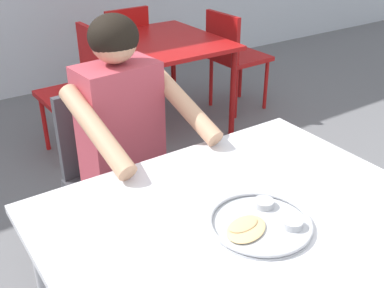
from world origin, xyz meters
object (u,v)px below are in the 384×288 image
at_px(chair_foreground, 111,165).
at_px(table_background_red, 160,50).
at_px(table_foreground, 241,230).
at_px(chair_red_far, 123,50).
at_px(chair_red_left, 81,83).
at_px(chair_red_right, 233,53).
at_px(diner_foreground, 132,137).
at_px(thali_tray, 260,222).

xyz_separation_m(chair_foreground, table_background_red, (0.94, 1.11, 0.14)).
distance_m(table_foreground, chair_red_far, 2.74).
height_order(chair_red_left, chair_red_right, chair_red_left).
xyz_separation_m(chair_foreground, chair_red_right, (1.62, 1.09, 0.01)).
distance_m(diner_foreground, chair_red_left, 1.36).
height_order(thali_tray, chair_red_right, chair_red_right).
relative_size(thali_tray, chair_red_right, 0.38).
xyz_separation_m(diner_foreground, table_background_red, (0.93, 1.33, -0.10)).
height_order(thali_tray, chair_red_far, chair_red_far).
relative_size(chair_red_left, chair_red_right, 1.05).
xyz_separation_m(table_background_red, chair_red_left, (-0.65, -0.02, -0.12)).
bearing_deg(table_background_red, chair_red_far, 93.42).
distance_m(thali_tray, table_background_red, 2.28).
bearing_deg(chair_red_far, table_foreground, -108.31).
height_order(chair_foreground, table_background_red, chair_foreground).
relative_size(thali_tray, diner_foreground, 0.26).
bearing_deg(table_background_red, diner_foreground, -124.86).
height_order(thali_tray, chair_foreground, chair_foreground).
bearing_deg(chair_foreground, thali_tray, -86.48).
height_order(table_foreground, thali_tray, thali_tray).
relative_size(table_background_red, chair_red_far, 1.12).
xyz_separation_m(table_foreground, chair_red_right, (1.57, 2.00, -0.17)).
height_order(diner_foreground, chair_red_right, diner_foreground).
relative_size(chair_foreground, table_background_red, 0.89).
xyz_separation_m(thali_tray, chair_red_far, (0.85, 2.67, -0.25)).
distance_m(table_foreground, thali_tray, 0.11).
distance_m(diner_foreground, chair_red_right, 2.08).
relative_size(table_foreground, table_background_red, 1.28).
relative_size(table_foreground, chair_red_far, 1.43).
height_order(table_background_red, chair_red_left, chair_red_left).
bearing_deg(diner_foreground, chair_red_far, 64.88).
bearing_deg(thali_tray, chair_foreground, 93.52).
bearing_deg(table_foreground, table_background_red, 66.16).
bearing_deg(chair_red_right, table_foreground, -128.14).
bearing_deg(chair_red_right, table_background_red, 177.93).
bearing_deg(chair_red_far, thali_tray, -107.61).
relative_size(thali_tray, table_background_red, 0.33).
relative_size(thali_tray, chair_red_left, 0.36).
relative_size(diner_foreground, chair_red_left, 1.41).
bearing_deg(table_background_red, chair_red_left, -178.63).
bearing_deg(chair_red_far, chair_foreground, -118.27).
height_order(diner_foreground, chair_red_far, diner_foreground).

